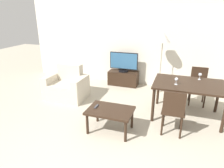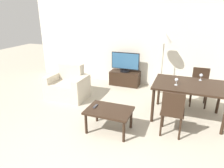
% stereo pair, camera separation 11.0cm
% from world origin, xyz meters
% --- Properties ---
extents(wall_back, '(7.46, 0.06, 2.70)m').
position_xyz_m(wall_back, '(0.00, 3.95, 1.35)').
color(wall_back, silver).
rests_on(wall_back, ground_plane).
extents(armchair, '(1.01, 0.70, 0.85)m').
position_xyz_m(armchair, '(-1.72, 2.28, 0.30)').
color(armchair, beige).
rests_on(armchair, ground_plane).
extents(tv_stand, '(0.88, 0.41, 0.42)m').
position_xyz_m(tv_stand, '(-0.61, 3.68, 0.21)').
color(tv_stand, black).
rests_on(tv_stand, ground_plane).
extents(tv, '(0.84, 0.29, 0.57)m').
position_xyz_m(tv, '(-0.61, 3.67, 0.71)').
color(tv, black).
rests_on(tv, tv_stand).
extents(coffee_table, '(0.83, 0.58, 0.44)m').
position_xyz_m(coffee_table, '(-0.16, 1.21, 0.38)').
color(coffee_table, black).
rests_on(coffee_table, ground_plane).
extents(dining_table, '(1.40, 0.97, 0.75)m').
position_xyz_m(dining_table, '(1.18, 2.25, 0.67)').
color(dining_table, black).
rests_on(dining_table, ground_plane).
extents(dining_chair_near, '(0.40, 0.40, 0.88)m').
position_xyz_m(dining_chair_near, '(0.94, 1.46, 0.50)').
color(dining_chair_near, black).
rests_on(dining_chair_near, ground_plane).
extents(dining_chair_far, '(0.40, 0.40, 0.88)m').
position_xyz_m(dining_chair_far, '(1.43, 3.04, 0.50)').
color(dining_chair_far, black).
rests_on(dining_chair_far, ground_plane).
extents(floor_lamp, '(0.39, 0.39, 1.63)m').
position_xyz_m(floor_lamp, '(0.47, 3.53, 1.43)').
color(floor_lamp, gray).
rests_on(floor_lamp, ground_plane).
extents(remote_primary, '(0.04, 0.15, 0.02)m').
position_xyz_m(remote_primary, '(-0.44, 1.22, 0.45)').
color(remote_primary, '#38383D').
rests_on(remote_primary, coffee_table).
extents(wine_glass_left, '(0.07, 0.07, 0.15)m').
position_xyz_m(wine_glass_left, '(1.39, 2.57, 0.86)').
color(wine_glass_left, silver).
rests_on(wine_glass_left, dining_table).
extents(wine_glass_center, '(0.07, 0.07, 0.15)m').
position_xyz_m(wine_glass_center, '(0.92, 2.09, 0.86)').
color(wine_glass_center, silver).
rests_on(wine_glass_center, dining_table).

